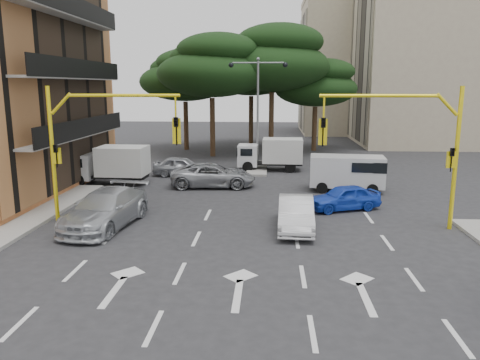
% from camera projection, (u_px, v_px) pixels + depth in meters
% --- Properties ---
extents(ground, '(120.00, 120.00, 0.00)m').
position_uv_depth(ground, '(246.00, 240.00, 18.56)').
color(ground, '#28282B').
rests_on(ground, ground).
extents(median_strip, '(1.40, 6.00, 0.15)m').
position_uv_depth(median_strip, '(257.00, 168.00, 34.19)').
color(median_strip, gray).
rests_on(median_strip, ground).
extents(apartment_beige_near, '(20.20, 12.15, 18.70)m').
position_uv_depth(apartment_beige_near, '(462.00, 51.00, 46.73)').
color(apartment_beige_near, tan).
rests_on(apartment_beige_near, ground).
extents(apartment_beige_far, '(16.20, 12.15, 16.70)m').
position_uv_depth(apartment_beige_far, '(366.00, 66.00, 59.10)').
color(apartment_beige_far, tan).
rests_on(apartment_beige_far, ground).
extents(pine_left_near, '(9.15, 9.15, 10.23)m').
position_uv_depth(pine_left_near, '(212.00, 65.00, 38.75)').
color(pine_left_near, '#382616').
rests_on(pine_left_near, ground).
extents(pine_center, '(9.98, 9.98, 11.16)m').
position_uv_depth(pine_center, '(273.00, 58.00, 40.25)').
color(pine_center, '#382616').
rests_on(pine_center, ground).
extents(pine_left_far, '(8.32, 8.32, 9.30)m').
position_uv_depth(pine_left_far, '(185.00, 75.00, 42.99)').
color(pine_left_far, '#382616').
rests_on(pine_left_far, ground).
extents(pine_right, '(7.49, 7.49, 8.37)m').
position_uv_depth(pine_right, '(317.00, 83.00, 42.38)').
color(pine_right, '#382616').
rests_on(pine_right, ground).
extents(pine_back, '(9.15, 9.15, 10.23)m').
position_uv_depth(pine_back, '(252.00, 68.00, 45.41)').
color(pine_back, '#382616').
rests_on(pine_back, ground).
extents(signal_mast_right, '(5.79, 0.37, 6.00)m').
position_uv_depth(signal_mast_right, '(413.00, 138.00, 19.30)').
color(signal_mast_right, yellow).
rests_on(signal_mast_right, ground).
extents(signal_mast_left, '(5.79, 0.37, 6.00)m').
position_uv_depth(signal_mast_left, '(91.00, 136.00, 20.15)').
color(signal_mast_left, yellow).
rests_on(signal_mast_left, ground).
extents(street_lamp_center, '(4.16, 0.36, 7.77)m').
position_uv_depth(street_lamp_center, '(258.00, 94.00, 33.12)').
color(street_lamp_center, slate).
rests_on(street_lamp_center, median_strip).
extents(car_white_hatch, '(1.60, 4.21, 1.37)m').
position_uv_depth(car_white_hatch, '(296.00, 214.00, 19.79)').
color(car_white_hatch, silver).
rests_on(car_white_hatch, ground).
extents(car_blue_compact, '(3.88, 2.60, 1.23)m').
position_uv_depth(car_blue_compact, '(344.00, 197.00, 22.93)').
color(car_blue_compact, '#163BBA').
rests_on(car_blue_compact, ground).
extents(car_silver_wagon, '(2.96, 5.69, 1.58)m').
position_uv_depth(car_silver_wagon, '(105.00, 209.00, 20.15)').
color(car_silver_wagon, '#AAADB2').
rests_on(car_silver_wagon, ground).
extents(car_silver_cross_a, '(5.20, 2.69, 1.40)m').
position_uv_depth(car_silver_cross_a, '(213.00, 175.00, 28.08)').
color(car_silver_cross_a, gray).
rests_on(car_silver_cross_a, ground).
extents(car_silver_cross_b, '(3.86, 1.66, 1.30)m').
position_uv_depth(car_silver_cross_b, '(182.00, 166.00, 31.45)').
color(car_silver_cross_b, '#ABADB3').
rests_on(car_silver_cross_b, ground).
extents(van_white, '(4.32, 2.28, 2.08)m').
position_uv_depth(van_white, '(347.00, 173.00, 26.94)').
color(van_white, silver).
rests_on(van_white, ground).
extents(box_truck_a, '(4.90, 2.23, 2.37)m').
position_uv_depth(box_truck_a, '(109.00, 165.00, 28.66)').
color(box_truck_a, silver).
rests_on(box_truck_a, ground).
extents(box_truck_b, '(4.73, 2.11, 2.30)m').
position_uv_depth(box_truck_b, '(271.00, 154.00, 33.42)').
color(box_truck_b, silver).
rests_on(box_truck_b, ground).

